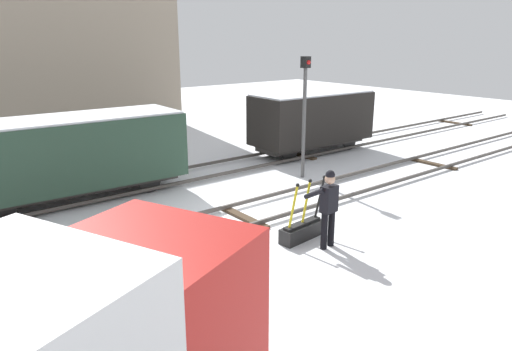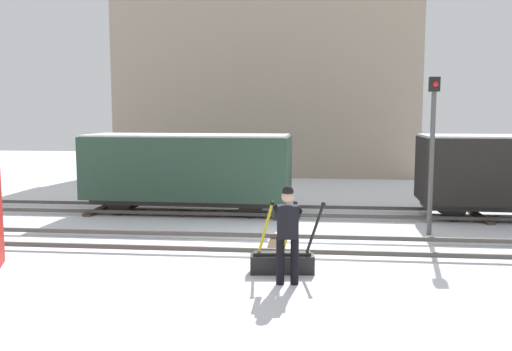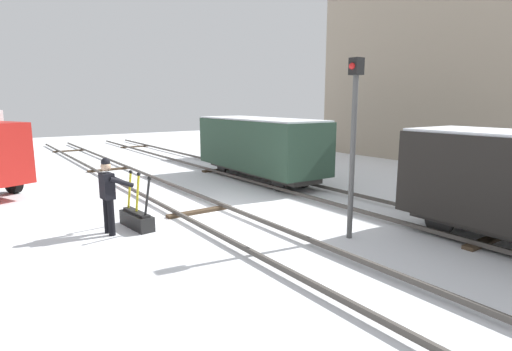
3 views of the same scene
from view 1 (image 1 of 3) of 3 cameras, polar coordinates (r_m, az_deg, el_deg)
The scene contains 9 objects.
ground_plane at distance 12.55m, azimuth -1.55°, elevation -5.17°, with size 60.00×60.00×0.00m, color white.
track_main_line at distance 12.51m, azimuth -1.56°, elevation -4.71°, with size 44.00×1.94×0.18m.
track_siding_near at distance 15.88m, azimuth -10.62°, elevation -0.36°, with size 44.00×1.94×0.18m.
switch_lever_frame at distance 11.31m, azimuth 5.56°, elevation -6.40°, with size 1.47×0.49×1.43m.
rail_worker at distance 10.67m, azimuth 8.61°, elevation -3.39°, with size 0.58×0.71×1.81m.
signal_post at distance 15.72m, azimuth 5.84°, elevation 8.34°, with size 0.24×0.32×3.99m.
apartment_building at distance 26.37m, azimuth -27.27°, elevation 15.13°, with size 15.06×5.94×9.66m.
freight_car_far_end at distance 14.49m, azimuth -21.22°, elevation 2.48°, with size 6.35×2.29×2.45m.
freight_car_near_switch at distance 19.44m, azimuth 6.74°, elevation 6.79°, with size 5.13×2.21×2.46m.
Camera 1 is at (-6.96, -9.37, 4.61)m, focal length 33.37 mm.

